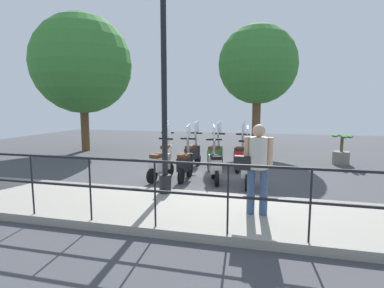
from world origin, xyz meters
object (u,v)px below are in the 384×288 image
at_px(potted_palm, 341,152).
at_px(tree_large, 82,64).
at_px(scooter_near_2, 185,163).
at_px(scooter_far_1, 215,154).
at_px(scooter_far_3, 166,153).
at_px(scooter_near_1, 215,165).
at_px(scooter_far_2, 193,153).
at_px(scooter_near_0, 247,168).
at_px(lamp_post_near, 164,97).
at_px(pedestrian_with_bag, 257,162).
at_px(scooter_far_0, 241,155).
at_px(scooter_near_3, 161,163).
at_px(tree_distant, 258,65).

bearing_deg(potted_palm, tree_large, 86.48).
relative_size(scooter_near_2, scooter_far_1, 1.00).
distance_m(potted_palm, scooter_far_3, 6.12).
height_order(scooter_near_1, scooter_far_1, same).
bearing_deg(scooter_far_2, scooter_near_2, -163.24).
bearing_deg(scooter_near_0, scooter_near_1, 70.97).
bearing_deg(scooter_near_2, lamp_post_near, -178.30).
height_order(pedestrian_with_bag, scooter_far_0, pedestrian_with_bag).
xyz_separation_m(scooter_far_0, scooter_far_1, (0.05, 0.81, 0.00)).
relative_size(scooter_near_1, scooter_near_3, 1.00).
xyz_separation_m(lamp_post_near, scooter_near_1, (1.72, -0.81, -1.75)).
relative_size(scooter_near_2, scooter_far_0, 1.00).
distance_m(pedestrian_with_bag, potted_palm, 6.70).
distance_m(scooter_near_0, scooter_far_2, 2.73).
relative_size(potted_palm, scooter_near_2, 0.69).
height_order(scooter_near_0, scooter_near_1, same).
height_order(tree_large, scooter_far_3, tree_large).
bearing_deg(scooter_near_1, scooter_far_2, 14.72).
bearing_deg(scooter_far_0, lamp_post_near, 165.44).
height_order(scooter_near_3, scooter_far_1, same).
bearing_deg(lamp_post_near, potted_palm, -41.87).
xyz_separation_m(lamp_post_near, scooter_far_3, (3.30, 1.11, -1.75)).
bearing_deg(tree_distant, scooter_far_0, 175.41).
distance_m(scooter_near_1, scooter_far_0, 1.73).
distance_m(tree_distant, scooter_near_0, 6.71).
relative_size(potted_palm, scooter_far_3, 0.69).
height_order(scooter_near_3, scooter_far_3, same).
xyz_separation_m(scooter_far_1, scooter_far_2, (0.05, 0.77, 0.00)).
distance_m(pedestrian_with_bag, scooter_far_3, 5.21).
relative_size(tree_large, scooter_near_3, 3.92).
distance_m(lamp_post_near, scooter_near_1, 2.59).
distance_m(lamp_post_near, scooter_far_2, 3.88).
relative_size(potted_palm, scooter_far_2, 0.69).
bearing_deg(tree_distant, scooter_near_0, 179.96).
relative_size(scooter_far_0, scooter_far_3, 1.00).
bearing_deg(tree_distant, tree_large, 100.93).
bearing_deg(scooter_far_3, scooter_near_2, -153.60).
distance_m(pedestrian_with_bag, scooter_far_0, 4.30).
bearing_deg(potted_palm, scooter_near_0, 141.04).
relative_size(potted_palm, scooter_far_0, 0.69).
xyz_separation_m(potted_palm, scooter_near_2, (-3.51, 4.71, 0.04)).
bearing_deg(scooter_far_1, scooter_near_1, -159.94).
relative_size(potted_palm, scooter_near_0, 0.69).
relative_size(pedestrian_with_bag, scooter_near_2, 1.03).
bearing_deg(scooter_near_0, scooter_near_2, 77.72).
height_order(tree_large, scooter_near_2, tree_large).
height_order(tree_large, scooter_near_1, tree_large).
bearing_deg(scooter_near_1, scooter_far_3, 34.18).
bearing_deg(tree_distant, potted_palm, -124.87).
bearing_deg(scooter_near_3, scooter_near_0, -77.26).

